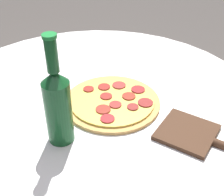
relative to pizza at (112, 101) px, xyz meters
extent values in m
cylinder|color=white|center=(-0.02, -0.05, -0.37)|extent=(0.09, 0.09, 0.67)
cylinder|color=white|center=(-0.02, -0.05, -0.02)|extent=(1.05, 1.05, 0.02)
cylinder|color=tan|center=(0.00, 0.00, 0.00)|extent=(0.28, 0.28, 0.01)
cylinder|color=#E0BC4C|center=(0.00, 0.00, 0.00)|extent=(0.25, 0.25, 0.01)
cylinder|color=maroon|center=(-0.01, 0.05, 0.01)|extent=(0.04, 0.04, 0.00)
cylinder|color=maroon|center=(-0.06, -0.07, 0.01)|extent=(0.03, 0.03, 0.00)
cylinder|color=maroon|center=(-0.04, 0.08, 0.01)|extent=(0.04, 0.04, 0.00)
cylinder|color=maroon|center=(0.09, -0.02, 0.01)|extent=(0.04, 0.04, 0.00)
cylinder|color=maroon|center=(-0.07, 0.02, 0.01)|extent=(0.04, 0.04, 0.00)
cylinder|color=maroon|center=(0.03, 0.01, 0.01)|extent=(0.04, 0.04, 0.00)
cylinder|color=maroon|center=(-0.01, -0.02, 0.01)|extent=(0.04, 0.04, 0.00)
cylinder|color=maroon|center=(0.03, 0.09, 0.01)|extent=(0.04, 0.04, 0.00)
cylinder|color=maroon|center=(-0.06, -0.02, 0.01)|extent=(0.04, 0.04, 0.00)
cylinder|color=maroon|center=(0.05, -0.03, 0.01)|extent=(0.04, 0.04, 0.00)
cylinder|color=maroon|center=(0.04, 0.06, 0.01)|extent=(0.03, 0.03, 0.00)
cylinder|color=#144C23|center=(0.14, -0.14, 0.08)|extent=(0.07, 0.07, 0.17)
cone|color=#144C23|center=(0.14, -0.14, 0.18)|extent=(0.07, 0.07, 0.03)
cylinder|color=#144C23|center=(0.14, -0.14, 0.23)|extent=(0.03, 0.03, 0.08)
cylinder|color=#1E8438|center=(0.14, -0.14, 0.27)|extent=(0.03, 0.03, 0.01)
cube|color=#422819|center=(0.14, 0.19, 0.00)|extent=(0.19, 0.19, 0.01)
camera|label=1|loc=(0.75, -0.04, 0.54)|focal=50.00mm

